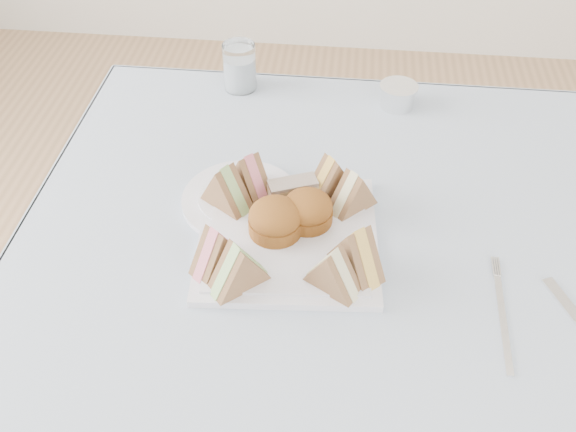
# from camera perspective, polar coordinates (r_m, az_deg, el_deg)

# --- Properties ---
(table) EXTENTS (0.90, 0.90, 0.74)m
(table) POSITION_cam_1_polar(r_m,az_deg,el_deg) (1.22, 4.62, -16.71)
(table) COLOR brown
(table) RESTS_ON floor
(tablecloth) EXTENTS (1.02, 1.02, 0.01)m
(tablecloth) POSITION_cam_1_polar(r_m,az_deg,el_deg) (0.92, 5.92, -5.04)
(tablecloth) COLOR #B2BEC9
(tablecloth) RESTS_ON table
(serving_plate) EXTENTS (0.28, 0.28, 0.01)m
(serving_plate) POSITION_cam_1_polar(r_m,az_deg,el_deg) (0.95, 0.00, -1.93)
(serving_plate) COLOR silver
(serving_plate) RESTS_ON tablecloth
(sandwich_fl_a) EXTENTS (0.08, 0.08, 0.07)m
(sandwich_fl_a) POSITION_cam_1_polar(r_m,az_deg,el_deg) (0.88, -6.38, -2.81)
(sandwich_fl_a) COLOR #9A7249
(sandwich_fl_a) RESTS_ON serving_plate
(sandwich_fl_b) EXTENTS (0.09, 0.08, 0.07)m
(sandwich_fl_b) POSITION_cam_1_polar(r_m,az_deg,el_deg) (0.85, -4.44, -4.40)
(sandwich_fl_b) COLOR #9A7249
(sandwich_fl_b) RESTS_ON serving_plate
(sandwich_fr_a) EXTENTS (0.09, 0.09, 0.08)m
(sandwich_fr_a) POSITION_cam_1_polar(r_m,az_deg,el_deg) (0.87, 6.16, -2.97)
(sandwich_fr_a) COLOR #9A7249
(sandwich_fr_a) RESTS_ON serving_plate
(sandwich_fr_b) EXTENTS (0.09, 0.07, 0.07)m
(sandwich_fr_b) POSITION_cam_1_polar(r_m,az_deg,el_deg) (0.85, 4.03, -4.70)
(sandwich_fr_b) COLOR #9A7249
(sandwich_fr_b) RESTS_ON serving_plate
(sandwich_bl_a) EXTENTS (0.09, 0.08, 0.07)m
(sandwich_bl_a) POSITION_cam_1_polar(r_m,az_deg,el_deg) (0.97, -5.55, 2.65)
(sandwich_bl_a) COLOR #9A7249
(sandwich_bl_a) RESTS_ON serving_plate
(sandwich_bl_b) EXTENTS (0.08, 0.08, 0.07)m
(sandwich_bl_b) POSITION_cam_1_polar(r_m,az_deg,el_deg) (0.99, -3.45, 3.79)
(sandwich_bl_b) COLOR #9A7249
(sandwich_bl_b) RESTS_ON serving_plate
(sandwich_br_a) EXTENTS (0.08, 0.08, 0.07)m
(sandwich_br_a) POSITION_cam_1_polar(r_m,az_deg,el_deg) (0.97, 5.81, 2.28)
(sandwich_br_a) COLOR #9A7249
(sandwich_br_a) RESTS_ON serving_plate
(sandwich_br_b) EXTENTS (0.08, 0.08, 0.07)m
(sandwich_br_b) POSITION_cam_1_polar(r_m,az_deg,el_deg) (0.99, 3.82, 3.61)
(sandwich_br_b) COLOR #9A7249
(sandwich_br_b) RESTS_ON serving_plate
(scone_left) EXTENTS (0.09, 0.09, 0.05)m
(scone_left) POSITION_cam_1_polar(r_m,az_deg,el_deg) (0.93, -1.14, -0.28)
(scone_left) COLOR brown
(scone_left) RESTS_ON serving_plate
(scone_right) EXTENTS (0.10, 0.10, 0.05)m
(scone_right) POSITION_cam_1_polar(r_m,az_deg,el_deg) (0.94, 1.75, 0.57)
(scone_right) COLOR brown
(scone_right) RESTS_ON serving_plate
(pastry_slice) EXTENTS (0.08, 0.06, 0.04)m
(pastry_slice) POSITION_cam_1_polar(r_m,az_deg,el_deg) (0.99, 0.42, 2.31)
(pastry_slice) COLOR tan
(pastry_slice) RESTS_ON serving_plate
(side_plate) EXTENTS (0.23, 0.23, 0.01)m
(side_plate) POSITION_cam_1_polar(r_m,az_deg,el_deg) (1.01, -4.19, 1.46)
(side_plate) COLOR silver
(side_plate) RESTS_ON tablecloth
(water_glass) EXTENTS (0.08, 0.08, 0.09)m
(water_glass) POSITION_cam_1_polar(r_m,az_deg,el_deg) (1.26, -4.32, 13.10)
(water_glass) COLOR white
(water_glass) RESTS_ON tablecloth
(tea_strainer) EXTENTS (0.07, 0.07, 0.04)m
(tea_strainer) POSITION_cam_1_polar(r_m,az_deg,el_deg) (1.23, 9.73, 10.41)
(tea_strainer) COLOR silver
(tea_strainer) RESTS_ON tablecloth
(fork) EXTENTS (0.01, 0.16, 0.00)m
(fork) POSITION_cam_1_polar(r_m,az_deg,el_deg) (0.90, 18.58, -8.98)
(fork) COLOR silver
(fork) RESTS_ON tablecloth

